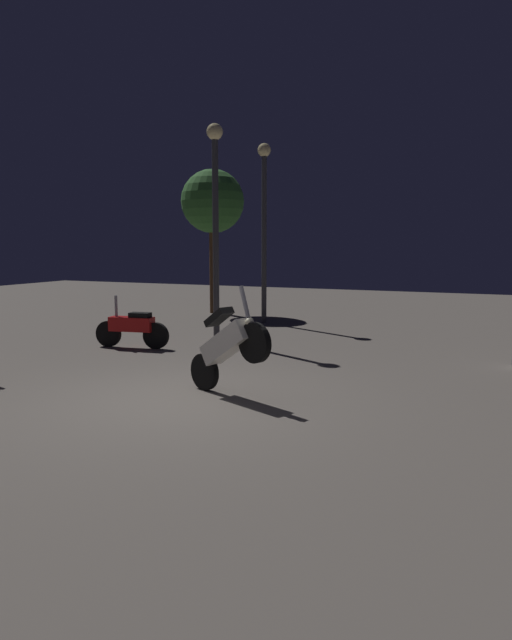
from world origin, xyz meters
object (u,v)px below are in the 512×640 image
streetlamp_near (264,210)px  streetlamp_far (215,204)px  motorcycle_white_foreground (228,346)px  motorcycle_red_parked_left (132,327)px

streetlamp_near → streetlamp_far: streetlamp_near is taller
streetlamp_far → motorcycle_white_foreground: bearing=-60.6°
streetlamp_near → motorcycle_white_foreground: bearing=-71.1°
motorcycle_red_parked_left → streetlamp_far: (1.22, 1.53, 2.63)m
streetlamp_far → streetlamp_near: bearing=92.6°
motorcycle_white_foreground → streetlamp_far: 5.38m
motorcycle_red_parked_left → streetlamp_far: bearing=-137.9°
streetlamp_near → motorcycle_red_parked_left: bearing=-103.0°
motorcycle_white_foreground → streetlamp_far: bearing=142.3°
motorcycle_white_foreground → streetlamp_near: size_ratio=0.34×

